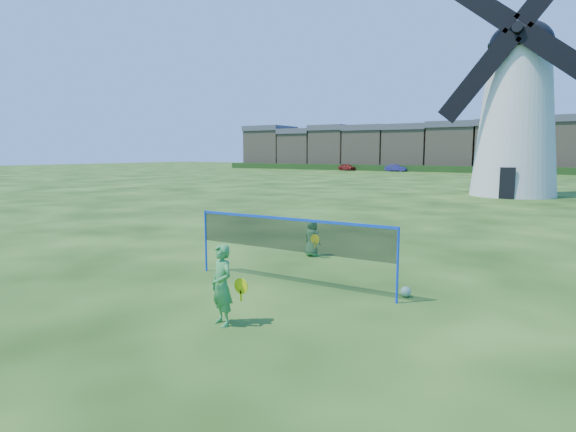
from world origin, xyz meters
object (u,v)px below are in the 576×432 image
Objects in this scene: car_left at (347,167)px; player_girl at (222,285)px; badminton_net at (290,236)px; car_right at (396,168)px; play_ball at (406,292)px; windmill at (517,110)px; player_boy at (312,238)px.

player_girl is at bearing -134.07° from car_left.
car_right is at bearing 106.94° from badminton_net.
player_girl reaches higher than car_right.
player_girl is 71.16m from car_right.
play_ball is 0.06× the size of car_right.
player_girl is (-1.15, -30.18, -5.19)m from windmill.
windmill is at bearing -148.48° from car_right.
player_boy is 4.94× the size of play_ball.
car_left is at bearing 113.57° from badminton_net.
play_ball is (2.52, 0.51, -1.03)m from badminton_net.
windmill is at bearing 109.60° from player_girl.
car_right is (-20.24, 68.22, -0.15)m from player_girl.
badminton_net reaches higher than car_left.
windmill reaches higher than badminton_net.
car_left is 8.29m from car_right.
badminton_net is at bearing -133.42° from car_left.
windmill is 27.87m from badminton_net.
windmill is 25.17m from player_boy.
badminton_net is 1.47× the size of car_right.
car_left reaches higher than car_right.
play_ball is at bearing 158.48° from player_boy.
car_right is at bearing 109.07° from play_ball.
car_right is (-21.38, 38.04, -5.33)m from windmill.
player_girl is 73.16m from car_left.
play_ball is 0.06× the size of car_left.
badminton_net reaches higher than car_right.
badminton_net is at bearing -93.03° from windmill.
car_left is at bearing 128.54° from windmill.
windmill is at bearing 86.97° from badminton_net.
player_girl is 0.41× the size of car_right.
player_boy is at bearing 145.65° from play_ball.
player_girl is 0.42× the size of car_left.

